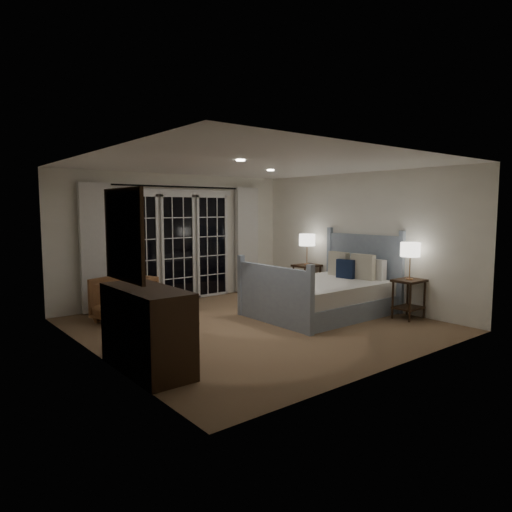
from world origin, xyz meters
TOP-DOWN VIEW (x-y plane):
  - floor at (0.00, 0.00)m, footprint 5.00×5.00m
  - ceiling at (0.00, 0.00)m, footprint 5.00×5.00m
  - wall_left at (-2.50, 0.00)m, footprint 0.02×5.00m
  - wall_right at (2.50, 0.00)m, footprint 0.02×5.00m
  - wall_back at (0.00, 2.50)m, footprint 5.00×0.02m
  - wall_front at (0.00, -2.50)m, footprint 5.00×0.02m
  - french_doors at (0.00, 2.46)m, footprint 2.50×0.04m
  - curtain_rod at (0.00, 2.40)m, footprint 3.50×0.03m
  - curtain_left at (-1.65, 2.38)m, footprint 0.55×0.10m
  - curtain_right at (1.65, 2.38)m, footprint 0.55×0.10m
  - downlight_a at (0.80, 0.60)m, footprint 0.12×0.12m
  - downlight_b at (-0.60, -0.40)m, footprint 0.12×0.12m
  - bed at (1.41, -0.13)m, footprint 2.30×1.66m
  - nightstand_left at (2.25, -1.26)m, footprint 0.51×0.41m
  - nightstand_right at (2.23, 1.11)m, footprint 0.52×0.42m
  - lamp_left at (2.25, -1.26)m, footprint 0.32×0.32m
  - lamp_right at (2.23, 1.11)m, footprint 0.33×0.33m
  - armchair at (-1.54, 1.52)m, footprint 1.05×1.04m
  - dresser at (-2.23, -0.80)m, footprint 0.57×1.34m
  - mirror at (-2.47, -0.80)m, footprint 0.05×0.85m

SIDE VIEW (x-z plane):
  - floor at x=0.00m, z-range 0.00..0.00m
  - bed at x=1.41m, z-range -0.34..1.01m
  - armchair at x=-1.54m, z-range 0.00..0.74m
  - nightstand_left at x=2.25m, z-range 0.11..0.76m
  - nightstand_right at x=2.23m, z-range 0.11..0.79m
  - dresser at x=-2.23m, z-range 0.00..0.95m
  - french_doors at x=0.00m, z-range -0.01..2.19m
  - lamp_left at x=2.25m, z-range 0.84..1.46m
  - curtain_left at x=-1.65m, z-range 0.02..2.27m
  - curtain_right at x=1.65m, z-range 0.02..2.27m
  - lamp_right at x=2.23m, z-range 0.87..1.50m
  - wall_left at x=-2.50m, z-range 0.00..2.50m
  - wall_right at x=2.50m, z-range 0.00..2.50m
  - wall_back at x=0.00m, z-range 0.00..2.50m
  - wall_front at x=0.00m, z-range 0.00..2.50m
  - mirror at x=-2.47m, z-range 1.05..2.05m
  - curtain_rod at x=0.00m, z-range 2.23..2.27m
  - downlight_a at x=0.80m, z-range 2.48..2.50m
  - downlight_b at x=-0.60m, z-range 2.48..2.50m
  - ceiling at x=0.00m, z-range 2.50..2.50m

